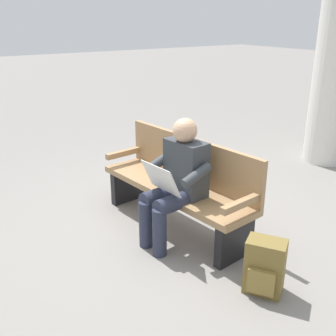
% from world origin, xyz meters
% --- Properties ---
extents(ground_plane, '(40.00, 40.00, 0.00)m').
position_xyz_m(ground_plane, '(0.00, 0.00, 0.00)').
color(ground_plane, gray).
extents(bench_near, '(1.84, 0.68, 0.90)m').
position_xyz_m(bench_near, '(0.01, -0.07, 0.46)').
color(bench_near, '#9E7A51').
rests_on(bench_near, ground).
extents(person_seated, '(0.60, 0.60, 1.18)m').
position_xyz_m(person_seated, '(-0.23, 0.14, 0.63)').
color(person_seated, '#33383D').
rests_on(person_seated, ground).
extents(backpack, '(0.35, 0.33, 0.44)m').
position_xyz_m(backpack, '(-1.24, 0.02, 0.22)').
color(backpack, brown).
rests_on(backpack, ground).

